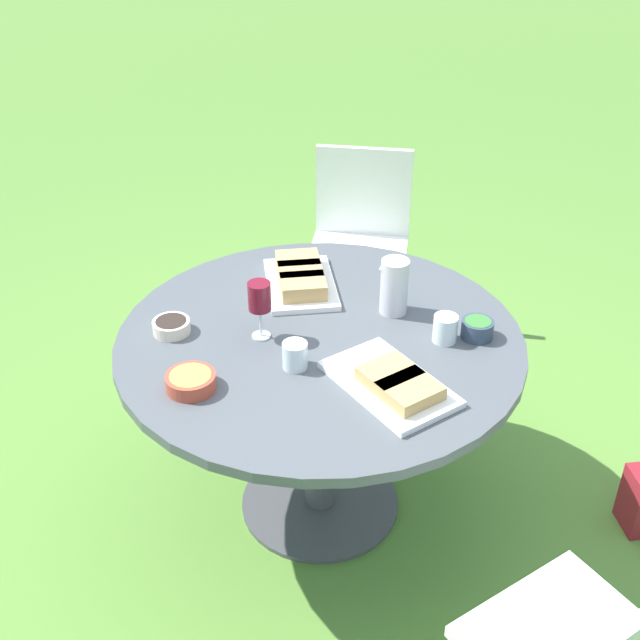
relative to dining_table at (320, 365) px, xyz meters
name	(u,v)px	position (x,y,z in m)	size (l,w,h in m)	color
ground_plane	(320,503)	(0.00, 0.00, -0.63)	(40.00, 40.00, 0.00)	#5B8C38
dining_table	(320,365)	(0.00, 0.00, 0.00)	(1.31, 1.31, 0.74)	#4C4C51
chair_near_right	(360,232)	(-0.33, -1.16, -0.10)	(0.54, 0.53, 0.89)	white
water_pitcher	(394,286)	(-0.26, -0.12, 0.21)	(0.10, 0.09, 0.19)	silver
wine_glass	(260,298)	(0.19, -0.02, 0.26)	(0.07, 0.07, 0.20)	silver
platter_bread_main	(394,383)	(-0.18, 0.31, 0.14)	(0.39, 0.46, 0.06)	white
platter_charcuterie	(301,278)	(0.03, -0.32, 0.15)	(0.24, 0.37, 0.07)	white
bowl_fries	(191,381)	(0.41, 0.23, 0.14)	(0.15, 0.15, 0.05)	#B74733
bowl_salad	(477,328)	(-0.49, 0.07, 0.15)	(0.10, 0.10, 0.06)	#334256
bowl_olives	(171,326)	(0.47, -0.08, 0.14)	(0.12, 0.12, 0.04)	beige
cup_water_near	(295,355)	(0.10, 0.16, 0.16)	(0.08, 0.08, 0.08)	silver
cup_water_far	(445,329)	(-0.39, 0.08, 0.16)	(0.08, 0.08, 0.09)	silver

